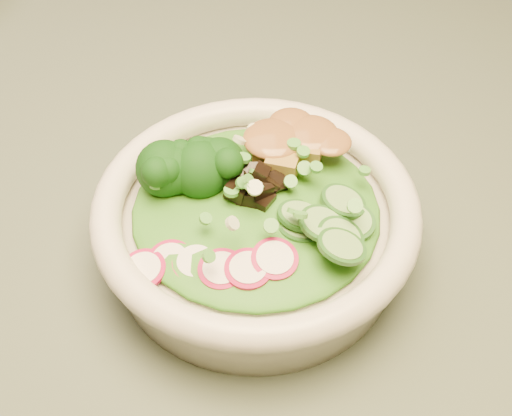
{
  "coord_description": "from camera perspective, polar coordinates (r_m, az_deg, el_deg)",
  "views": [
    {
      "loc": [
        -0.07,
        -0.43,
        1.17
      ],
      "look_at": [
        -0.06,
        -0.1,
        0.8
      ],
      "focal_mm": 50.0,
      "sensor_mm": 36.0,
      "label": 1
    }
  ],
  "objects": [
    {
      "name": "broccoli_florets",
      "position": [
        0.5,
        -5.6,
        2.84
      ],
      "size": [
        0.08,
        0.08,
        0.04
      ],
      "primitive_type": null,
      "rotation": [
        0.0,
        0.0,
        -0.28
      ],
      "color": "black",
      "rests_on": "salad_bowl"
    },
    {
      "name": "dining_table",
      "position": [
        0.69,
        5.15,
        -3.28
      ],
      "size": [
        1.2,
        0.8,
        0.75
      ],
      "color": "black",
      "rests_on": "ground"
    },
    {
      "name": "scallion_garnish",
      "position": [
        0.48,
        -0.0,
        1.66
      ],
      "size": [
        0.16,
        0.16,
        0.02
      ],
      "primitive_type": null,
      "color": "#4A9936",
      "rests_on": "salad_bowl"
    },
    {
      "name": "radish_slices",
      "position": [
        0.46,
        -2.76,
        -4.5
      ],
      "size": [
        0.1,
        0.06,
        0.02
      ],
      "primitive_type": null,
      "rotation": [
        0.0,
        0.0,
        -0.28
      ],
      "color": "#9C0C3A",
      "rests_on": "salad_bowl"
    },
    {
      "name": "peanut_sauce",
      "position": [
        0.52,
        2.73,
        5.56
      ],
      "size": [
        0.06,
        0.05,
        0.01
      ],
      "primitive_type": "ellipsoid",
      "color": "brown",
      "rests_on": "tofu_cubes"
    },
    {
      "name": "tofu_cubes",
      "position": [
        0.52,
        2.69,
        4.65
      ],
      "size": [
        0.09,
        0.07,
        0.03
      ],
      "primitive_type": null,
      "rotation": [
        0.0,
        0.0,
        -0.28
      ],
      "color": "olive",
      "rests_on": "salad_bowl"
    },
    {
      "name": "mushroom_heap",
      "position": [
        0.49,
        0.52,
        1.75
      ],
      "size": [
        0.07,
        0.07,
        0.03
      ],
      "primitive_type": null,
      "rotation": [
        0.0,
        0.0,
        -0.28
      ],
      "color": "black",
      "rests_on": "salad_bowl"
    },
    {
      "name": "salad_bowl",
      "position": [
        0.51,
        0.0,
        -1.36
      ],
      "size": [
        0.23,
        0.23,
        0.06
      ],
      "rotation": [
        0.0,
        0.0,
        -0.28
      ],
      "color": "silver",
      "rests_on": "dining_table"
    },
    {
      "name": "cucumber_slices",
      "position": [
        0.48,
        6.02,
        -1.37
      ],
      "size": [
        0.07,
        0.07,
        0.03
      ],
      "primitive_type": null,
      "rotation": [
        0.0,
        0.0,
        -0.28
      ],
      "color": "#7FB363",
      "rests_on": "salad_bowl"
    },
    {
      "name": "lettuce_bed",
      "position": [
        0.5,
        -0.0,
        0.08
      ],
      "size": [
        0.17,
        0.17,
        0.02
      ],
      "primitive_type": "ellipsoid",
      "color": "#1D6B16",
      "rests_on": "salad_bowl"
    }
  ]
}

